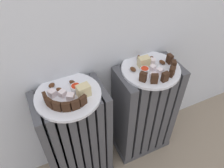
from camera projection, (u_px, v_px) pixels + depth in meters
radiator_left at (77, 138)px, 1.03m from camera, size 0.30×0.18×0.55m
radiator_right at (144, 113)px, 1.14m from camera, size 0.30×0.18×0.55m
plate_left at (68, 95)px, 0.83m from camera, size 0.25×0.25×0.01m
plate_right at (151, 69)px, 0.94m from camera, size 0.25×0.25×0.01m
dark_cake_slice_left_0 at (46, 98)px, 0.78m from camera, size 0.01×0.03×0.04m
dark_cake_slice_left_1 at (50, 103)px, 0.77m from camera, size 0.02×0.03×0.04m
dark_cake_slice_left_2 at (57, 106)px, 0.76m from camera, size 0.03×0.03×0.04m
dark_cake_slice_left_3 at (66, 107)px, 0.75m from camera, size 0.03×0.02×0.04m
dark_cake_slice_left_4 at (75, 105)px, 0.76m from camera, size 0.03×0.01×0.04m
dark_cake_slice_left_5 at (83, 101)px, 0.78m from camera, size 0.03×0.02×0.04m
marble_cake_slice_left_0 at (84, 91)px, 0.81m from camera, size 0.05×0.04×0.05m
turkish_delight_left_0 at (62, 94)px, 0.81m from camera, size 0.03×0.03×0.02m
turkish_delight_left_1 at (52, 93)px, 0.81m from camera, size 0.03×0.03×0.03m
turkish_delight_left_2 at (71, 97)px, 0.80m from camera, size 0.03×0.03×0.03m
medjool_date_left_0 at (59, 90)px, 0.83m from camera, size 0.03×0.03×0.01m
medjool_date_left_1 at (52, 85)px, 0.85m from camera, size 0.03×0.03×0.02m
medjool_date_left_2 at (72, 82)px, 0.86m from camera, size 0.03×0.03×0.01m
jam_bowl_left at (76, 88)px, 0.83m from camera, size 0.04×0.04×0.02m
dark_cake_slice_right_0 at (143, 77)px, 0.87m from camera, size 0.03×0.03×0.04m
dark_cake_slice_right_1 at (154, 79)px, 0.86m from camera, size 0.03×0.03×0.04m
dark_cake_slice_right_2 at (165, 77)px, 0.87m from camera, size 0.03×0.02×0.04m
dark_cake_slice_right_3 at (172, 72)px, 0.89m from camera, size 0.03×0.03×0.04m
dark_cake_slice_right_4 at (173, 65)px, 0.92m from camera, size 0.03×0.03×0.04m
dark_cake_slice_right_5 at (170, 59)px, 0.95m from camera, size 0.02×0.03×0.04m
marble_cake_slice_right_0 at (144, 62)px, 0.93m from camera, size 0.05×0.04×0.04m
turkish_delight_right_0 at (160, 71)px, 0.91m from camera, size 0.03×0.03×0.02m
turkish_delight_right_1 at (153, 68)px, 0.92m from camera, size 0.03×0.03×0.02m
turkish_delight_right_2 at (153, 61)px, 0.95m from camera, size 0.03×0.03×0.02m
turkish_delight_right_3 at (153, 75)px, 0.89m from camera, size 0.03×0.03×0.02m
medjool_date_right_0 at (151, 58)px, 0.98m from camera, size 0.03×0.02×0.02m
medjool_date_right_1 at (162, 62)px, 0.95m from camera, size 0.03×0.03×0.02m
medjool_date_right_2 at (133, 69)px, 0.92m from camera, size 0.03×0.03×0.02m
medjool_date_right_3 at (139, 58)px, 0.98m from camera, size 0.03×0.03×0.02m
jam_bowl_right at (145, 70)px, 0.91m from camera, size 0.04×0.04×0.02m
fork at (162, 68)px, 0.93m from camera, size 0.05×0.11×0.00m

